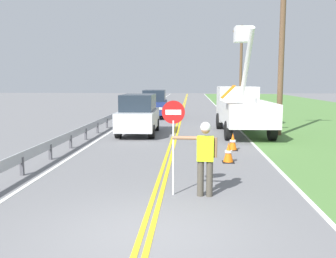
% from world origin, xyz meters
% --- Properties ---
extents(ground_plane, '(160.00, 160.00, 0.00)m').
position_xyz_m(ground_plane, '(0.00, 0.00, 0.00)').
color(ground_plane, slate).
extents(centerline_yellow_left, '(0.11, 110.00, 0.01)m').
position_xyz_m(centerline_yellow_left, '(-0.09, 20.00, 0.01)').
color(centerline_yellow_left, yellow).
rests_on(centerline_yellow_left, ground).
extents(centerline_yellow_right, '(0.11, 110.00, 0.01)m').
position_xyz_m(centerline_yellow_right, '(0.09, 20.00, 0.01)').
color(centerline_yellow_right, yellow).
rests_on(centerline_yellow_right, ground).
extents(edge_line_right, '(0.12, 110.00, 0.01)m').
position_xyz_m(edge_line_right, '(3.60, 20.00, 0.01)').
color(edge_line_right, silver).
rests_on(edge_line_right, ground).
extents(edge_line_left, '(0.12, 110.00, 0.01)m').
position_xyz_m(edge_line_left, '(-3.60, 20.00, 0.01)').
color(edge_line_left, silver).
rests_on(edge_line_left, ground).
extents(flagger_worker, '(1.09, 0.27, 1.83)m').
position_xyz_m(flagger_worker, '(1.15, 2.45, 1.05)').
color(flagger_worker, '#474238').
rests_on(flagger_worker, ground).
extents(stop_sign_paddle, '(0.56, 0.04, 2.33)m').
position_xyz_m(stop_sign_paddle, '(0.39, 2.51, 1.71)').
color(stop_sign_paddle, silver).
rests_on(stop_sign_paddle, ground).
extents(utility_bucket_truck, '(2.67, 6.86, 5.64)m').
position_xyz_m(utility_bucket_truck, '(3.55, 13.88, 1.42)').
color(utility_bucket_truck, white).
rests_on(utility_bucket_truck, ground).
extents(oncoming_suv_nearest, '(1.96, 4.63, 2.10)m').
position_xyz_m(oncoming_suv_nearest, '(-1.94, 13.05, 1.06)').
color(oncoming_suv_nearest, silver).
rests_on(oncoming_suv_nearest, ground).
extents(oncoming_suv_second, '(2.06, 4.67, 2.10)m').
position_xyz_m(oncoming_suv_second, '(-1.99, 22.35, 1.06)').
color(oncoming_suv_second, navy).
rests_on(oncoming_suv_second, ground).
extents(utility_pole_near, '(1.80, 0.28, 8.55)m').
position_xyz_m(utility_pole_near, '(5.36, 13.19, 4.46)').
color(utility_pole_near, brown).
rests_on(utility_pole_near, ground).
extents(utility_pole_mid, '(1.80, 0.28, 8.42)m').
position_xyz_m(utility_pole_mid, '(5.92, 33.35, 4.39)').
color(utility_pole_mid, brown).
rests_on(utility_pole_mid, ground).
extents(traffic_cone_lead, '(0.40, 0.40, 0.70)m').
position_xyz_m(traffic_cone_lead, '(2.11, 6.34, 0.34)').
color(traffic_cone_lead, orange).
rests_on(traffic_cone_lead, ground).
extents(traffic_cone_mid, '(0.40, 0.40, 0.70)m').
position_xyz_m(traffic_cone_mid, '(2.51, 8.69, 0.34)').
color(traffic_cone_mid, orange).
rests_on(traffic_cone_mid, ground).
extents(guardrail_left_shoulder, '(0.10, 32.00, 0.71)m').
position_xyz_m(guardrail_left_shoulder, '(-4.20, 14.44, 0.52)').
color(guardrail_left_shoulder, '#9EA0A3').
rests_on(guardrail_left_shoulder, ground).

